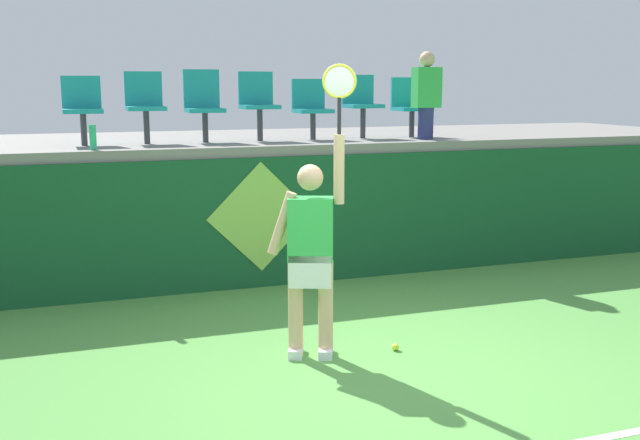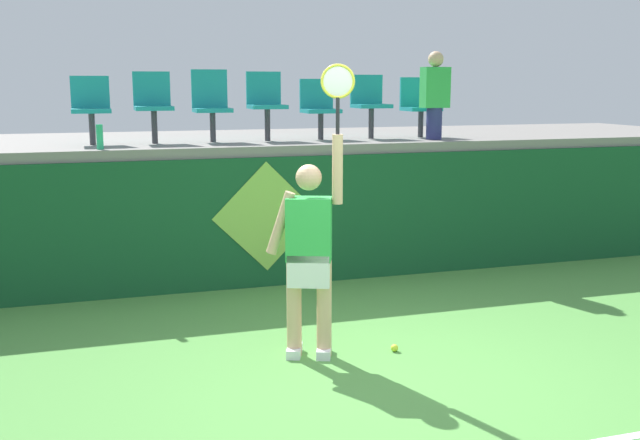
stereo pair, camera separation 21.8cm
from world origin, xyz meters
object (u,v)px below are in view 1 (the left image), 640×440
water_bottle (93,137)px  stadium_chair_3 (258,101)px  stadium_chair_1 (145,103)px  spectator_0 (426,94)px  stadium_chair_5 (361,102)px  stadium_chair_2 (203,103)px  stadium_chair_4 (311,106)px  tennis_player (311,250)px  stadium_chair_0 (82,106)px  stadium_chair_6 (410,104)px  tennis_ball (395,347)px

water_bottle → stadium_chair_3: size_ratio=0.32×
stadium_chair_1 → spectator_0: size_ratio=0.77×
water_bottle → stadium_chair_5: (3.41, 0.72, 0.34)m
stadium_chair_2 → spectator_0: (2.77, -0.48, 0.10)m
stadium_chair_5 → stadium_chair_4: bearing=179.9°
tennis_player → stadium_chair_4: (1.10, 3.24, 1.11)m
stadium_chair_4 → stadium_chair_3: bearing=179.8°
stadium_chair_0 → stadium_chair_2: 1.41m
stadium_chair_5 → stadium_chair_6: bearing=0.2°
stadium_chair_5 → tennis_player: bearing=-118.9°
stadium_chair_3 → stadium_chair_6: size_ratio=1.08×
tennis_ball → stadium_chair_1: bearing=117.1°
water_bottle → stadium_chair_3: stadium_chair_3 is taller
stadium_chair_1 → stadium_chair_3: 1.38m
stadium_chair_0 → spectator_0: spectator_0 is taller
tennis_player → tennis_ball: bearing=-9.9°
stadium_chair_6 → spectator_0: size_ratio=0.71×
tennis_ball → spectator_0: spectator_0 is taller
stadium_chair_3 → stadium_chair_5: (1.39, -0.00, -0.01)m
water_bottle → stadium_chair_0: bearing=95.4°
stadium_chair_2 → water_bottle: bearing=-151.5°
stadium_chair_2 → tennis_player: bearing=-85.0°
tennis_player → stadium_chair_2: stadium_chair_2 is taller
stadium_chair_1 → stadium_chair_4: stadium_chair_1 is taller
stadium_chair_1 → water_bottle: bearing=-131.8°
tennis_player → stadium_chair_6: (2.49, 3.24, 1.13)m
stadium_chair_3 → spectator_0: size_ratio=0.77×
water_bottle → stadium_chair_6: (4.11, 0.72, 0.30)m
tennis_player → stadium_chair_4: tennis_player is taller
tennis_ball → tennis_player: bearing=170.1°
stadium_chair_0 → stadium_chair_4: size_ratio=1.04×
spectator_0 → tennis_ball: bearing=-121.1°
water_bottle → stadium_chair_2: 1.56m
water_bottle → stadium_chair_5: stadium_chair_5 is taller
stadium_chair_5 → stadium_chair_6: size_ratio=1.04×
tennis_ball → stadium_chair_5: stadium_chair_5 is taller
tennis_ball → stadium_chair_2: stadium_chair_2 is taller
tennis_ball → stadium_chair_0: bearing=125.8°
water_bottle → spectator_0: (4.11, 0.25, 0.44)m
water_bottle → stadium_chair_1: 1.03m
stadium_chair_4 → tennis_player: bearing=-108.7°
stadium_chair_1 → stadium_chair_4: (2.08, -0.00, -0.06)m
tennis_player → stadium_chair_3: (0.40, 3.24, 1.17)m
tennis_ball → spectator_0: (1.75, 2.90, 2.17)m
tennis_player → tennis_ball: 1.18m
stadium_chair_1 → spectator_0: 3.50m
tennis_ball → stadium_chair_4: (0.35, 3.37, 2.02)m
stadium_chair_5 → water_bottle: bearing=-168.1°
stadium_chair_1 → stadium_chair_3: (1.38, 0.00, 0.00)m
tennis_ball → stadium_chair_4: bearing=84.0°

